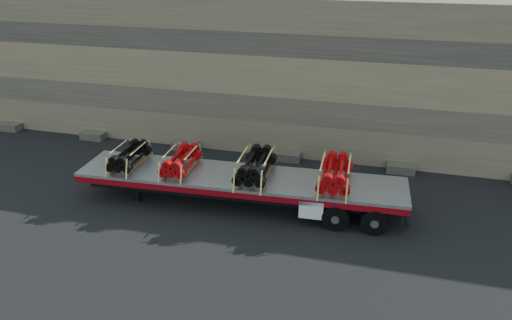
{
  "coord_description": "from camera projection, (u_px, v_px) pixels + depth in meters",
  "views": [
    {
      "loc": [
        6.18,
        -15.83,
        9.06
      ],
      "look_at": [
        1.55,
        0.92,
        1.51
      ],
      "focal_mm": 35.0,
      "sensor_mm": 36.0,
      "label": 1
    }
  ],
  "objects": [
    {
      "name": "trailer",
      "position": [
        240.0,
        190.0,
        18.63
      ],
      "size": [
        12.24,
        2.98,
        1.21
      ],
      "primitive_type": null,
      "rotation": [
        0.0,
        0.0,
        0.05
      ],
      "color": "#B5B8BD",
      "rests_on": "ground"
    },
    {
      "name": "rock_wall",
      "position": [
        256.0,
        72.0,
        23.47
      ],
      "size": [
        44.0,
        3.0,
        7.0
      ],
      "primitive_type": "cube",
      "color": "#7A6B54",
      "rests_on": "ground"
    },
    {
      "name": "bundle_front",
      "position": [
        129.0,
        157.0,
        19.1
      ],
      "size": [
        1.1,
        2.04,
        0.71
      ],
      "primitive_type": null,
      "rotation": [
        0.0,
        0.0,
        0.05
      ],
      "color": "black",
      "rests_on": "trailer"
    },
    {
      "name": "ground",
      "position": [
        211.0,
        201.0,
        19.12
      ],
      "size": [
        120.0,
        120.0,
        0.0
      ],
      "primitive_type": "plane",
      "color": "black",
      "rests_on": "ground"
    },
    {
      "name": "bundle_midfront",
      "position": [
        181.0,
        161.0,
        18.69
      ],
      "size": [
        1.13,
        2.1,
        0.73
      ],
      "primitive_type": null,
      "rotation": [
        0.0,
        0.0,
        0.05
      ],
      "color": "#B1090C",
      "rests_on": "trailer"
    },
    {
      "name": "bundle_rear",
      "position": [
        335.0,
        174.0,
        17.54
      ],
      "size": [
        1.27,
        2.35,
        0.81
      ],
      "primitive_type": null,
      "rotation": [
        0.0,
        0.0,
        0.05
      ],
      "color": "#B1090C",
      "rests_on": "trailer"
    },
    {
      "name": "bundle_midrear",
      "position": [
        255.0,
        167.0,
        18.1
      ],
      "size": [
        1.29,
        2.4,
        0.83
      ],
      "primitive_type": null,
      "rotation": [
        0.0,
        0.0,
        0.05
      ],
      "color": "black",
      "rests_on": "trailer"
    }
  ]
}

